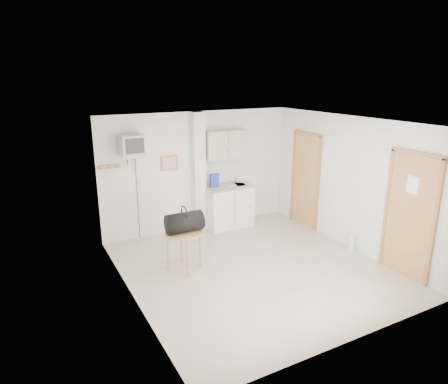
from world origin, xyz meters
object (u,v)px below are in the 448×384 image
crt_television (132,146)px  duffel_bag (184,222)px  round_table (184,236)px  water_bottle (351,243)px

crt_television → duffel_bag: size_ratio=3.51×
round_table → duffel_bag: (0.01, -0.02, 0.26)m
water_bottle → crt_television: bearing=146.1°
crt_television → round_table: crt_television is taller
crt_television → water_bottle: 4.50m
crt_television → duffel_bag: crt_television is taller
round_table → duffel_bag: size_ratio=1.13×
round_table → water_bottle: (3.05, -0.82, -0.44)m
crt_television → water_bottle: crt_television is taller
crt_television → duffel_bag: bearing=-75.4°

